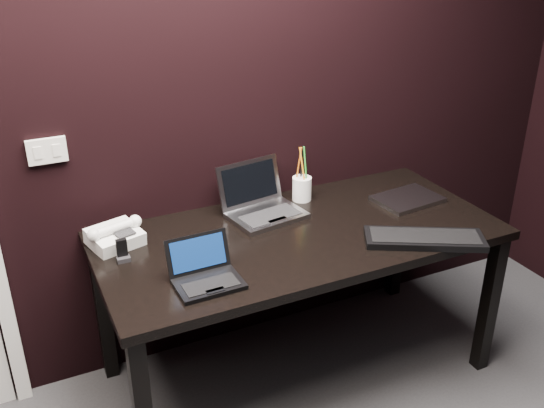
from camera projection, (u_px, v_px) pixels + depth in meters
name	position (u px, v px, depth m)	size (l,w,h in m)	color
wall_back	(194.00, 87.00, 2.54)	(4.00, 4.00, 0.00)	black
wall_switch	(47.00, 151.00, 2.36)	(0.15, 0.02, 0.10)	silver
desk	(299.00, 247.00, 2.60)	(1.70, 0.80, 0.74)	black
netbook	(206.00, 275.00, 2.19)	(0.24, 0.22, 0.15)	black
silver_laptop	(262.00, 206.00, 2.69)	(0.36, 0.33, 0.22)	gray
ext_keyboard	(424.00, 239.00, 2.48)	(0.50, 0.37, 0.03)	black
closed_laptop	(407.00, 199.00, 2.84)	(0.32, 0.24, 0.02)	gray
desk_phone	(115.00, 236.00, 2.44)	(0.24, 0.22, 0.12)	silver
mobile_phone	(122.00, 253.00, 2.34)	(0.05, 0.04, 0.09)	black
pen_cup	(302.00, 188.00, 2.83)	(0.09, 0.09, 0.26)	white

